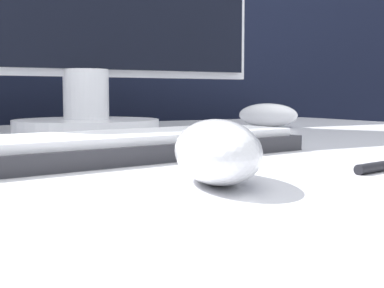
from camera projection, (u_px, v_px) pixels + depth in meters
name	position (u px, v px, depth m)	size (l,w,h in m)	color
computer_mouse_near	(217.00, 151.00, 0.36)	(0.10, 0.13, 0.04)	silver
keyboard	(124.00, 146.00, 0.51)	(0.39, 0.17, 0.02)	#28282D
computer_mouse_far	(268.00, 115.00, 0.99)	(0.10, 0.13, 0.04)	white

